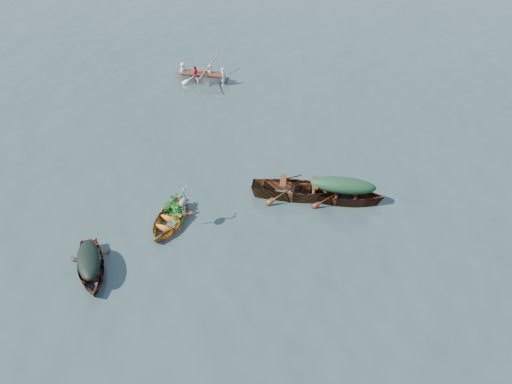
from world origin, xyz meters
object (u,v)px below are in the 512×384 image
yellow_dinghy (169,224)px  open_wooden_boat (298,197)px  rowed_boat (204,82)px  heron (184,206)px  green_tarp_boat (341,201)px  dark_covered_boat (92,272)px

yellow_dinghy → open_wooden_boat: size_ratio=0.62×
rowed_boat → heron: heron is taller
rowed_boat → heron: 11.72m
rowed_boat → heron: (3.71, -11.08, 0.82)m
green_tarp_boat → rowed_boat: 11.73m
open_wooden_boat → rowed_boat: open_wooden_boat is taller
rowed_boat → dark_covered_boat: bearing=-176.9°
dark_covered_boat → green_tarp_boat: (6.28, 5.41, 0.00)m
green_tarp_boat → heron: 5.37m
yellow_dinghy → rowed_boat: 11.58m
yellow_dinghy → rowed_boat: rowed_boat is taller
green_tarp_boat → rowed_boat: (-8.25, 8.34, 0.00)m
yellow_dinghy → heron: (0.55, 0.06, 0.82)m
yellow_dinghy → dark_covered_boat: (-1.19, -2.62, 0.00)m
rowed_boat → open_wooden_boat: bearing=-146.4°
yellow_dinghy → heron: 0.99m
rowed_boat → heron: size_ratio=4.33×
yellow_dinghy → dark_covered_boat: bearing=-115.0°
dark_covered_boat → heron: (1.74, 2.67, 0.82)m
open_wooden_boat → heron: bearing=120.8°
green_tarp_boat → open_wooden_boat: (-1.45, -0.16, 0.00)m
yellow_dinghy → dark_covered_boat: size_ratio=0.90×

